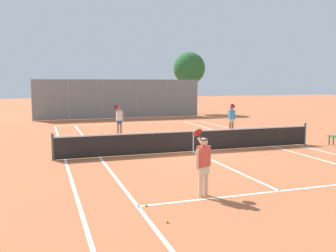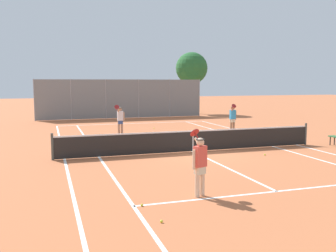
# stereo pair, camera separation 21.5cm
# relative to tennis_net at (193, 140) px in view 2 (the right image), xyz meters

# --- Properties ---
(ground_plane) EXTENTS (120.00, 120.00, 0.00)m
(ground_plane) POSITION_rel_tennis_net_xyz_m (0.00, 0.00, -0.51)
(ground_plane) COLOR #BC663D
(court_line_markings) EXTENTS (11.10, 23.90, 0.01)m
(court_line_markings) POSITION_rel_tennis_net_xyz_m (0.00, 0.00, -0.51)
(court_line_markings) COLOR white
(court_line_markings) RESTS_ON ground
(tennis_net) EXTENTS (12.00, 0.10, 1.07)m
(tennis_net) POSITION_rel_tennis_net_xyz_m (0.00, 0.00, 0.00)
(tennis_net) COLOR #474C47
(tennis_net) RESTS_ON ground
(player_near_side) EXTENTS (0.48, 0.87, 1.77)m
(player_near_side) POSITION_rel_tennis_net_xyz_m (-2.25, -6.14, 0.42)
(player_near_side) COLOR beige
(player_near_side) RESTS_ON ground
(player_far_left) EXTENTS (0.69, 0.73, 1.77)m
(player_far_left) POSITION_rel_tennis_net_xyz_m (-2.03, 6.42, 0.42)
(player_far_left) COLOR tan
(player_far_left) RESTS_ON ground
(player_far_right) EXTENTS (0.62, 0.77, 1.77)m
(player_far_right) POSITION_rel_tennis_net_xyz_m (4.67, 5.19, 0.42)
(player_far_right) COLOR #936B4C
(player_far_right) RESTS_ON ground
(loose_tennis_ball_0) EXTENTS (0.07, 0.07, 0.07)m
(loose_tennis_ball_0) POSITION_rel_tennis_net_xyz_m (2.56, -1.75, -0.48)
(loose_tennis_ball_0) COLOR #D1DB33
(loose_tennis_ball_0) RESTS_ON ground
(loose_tennis_ball_1) EXTENTS (0.07, 0.07, 0.07)m
(loose_tennis_ball_1) POSITION_rel_tennis_net_xyz_m (-3.93, -6.47, -0.48)
(loose_tennis_ball_1) COLOR #D1DB33
(loose_tennis_ball_1) RESTS_ON ground
(loose_tennis_ball_2) EXTENTS (0.07, 0.07, 0.07)m
(loose_tennis_ball_2) POSITION_rel_tennis_net_xyz_m (0.59, 8.41, -0.48)
(loose_tennis_ball_2) COLOR #D1DB33
(loose_tennis_ball_2) RESTS_ON ground
(loose_tennis_ball_3) EXTENTS (0.07, 0.07, 0.07)m
(loose_tennis_ball_3) POSITION_rel_tennis_net_xyz_m (-3.78, -7.66, -0.48)
(loose_tennis_ball_3) COLOR #D1DB33
(loose_tennis_ball_3) RESTS_ON ground
(back_fence) EXTENTS (14.18, 0.08, 3.30)m
(back_fence) POSITION_rel_tennis_net_xyz_m (0.00, 16.19, 1.14)
(back_fence) COLOR gray
(back_fence) RESTS_ON ground
(tree_behind_left) EXTENTS (3.10, 3.10, 5.95)m
(tree_behind_left) POSITION_rel_tennis_net_xyz_m (7.42, 18.93, 3.78)
(tree_behind_left) COLOR brown
(tree_behind_left) RESTS_ON ground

